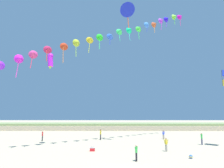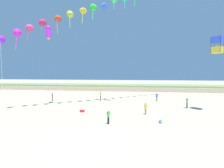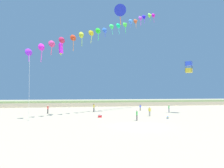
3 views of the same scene
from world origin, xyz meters
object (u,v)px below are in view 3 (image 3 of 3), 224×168
Objects in this scene: person_far_left at (169,108)px; large_kite_high_solo at (120,10)px; beach_ball at (168,117)px; person_far_center at (94,107)px; large_kite_mid_trail at (61,48)px; beach_cooler at (100,116)px; person_far_right at (150,111)px; person_near_right at (48,109)px; person_mid_center at (140,107)px; person_near_left at (137,114)px; large_kite_low_lead at (189,67)px.

person_far_left is 21.64m from large_kite_high_solo.
beach_ball is at bearing -58.36° from large_kite_high_solo.
person_far_center is 0.77× the size of large_kite_mid_trail.
person_far_right is at bearing -1.35° from beach_cooler.
large_kite_mid_trail is (2.51, -5.53, 10.73)m from person_near_right.
person_mid_center is 0.84× the size of person_far_center.
person_far_center reaches higher than person_near_left.
person_mid_center is 4.10× the size of beach_ball.
person_near_right is 0.40× the size of large_kite_high_solo.
person_near_left is at bearing -45.27° from person_near_right.
large_kite_mid_trail is at bearing 157.38° from beach_ball.
person_mid_center is (6.43, 15.92, -0.01)m from person_near_left.
person_far_left reaches higher than beach_cooler.
large_kite_high_solo reaches higher than person_mid_center.
large_kite_low_lead reaches higher than person_far_right.
person_mid_center is 2.57× the size of beach_cooler.
large_kite_high_solo is 20.96m from beach_cooler.
person_near_left is 1.02× the size of person_mid_center.
large_kite_high_solo is (-6.27, -6.18, 19.22)m from person_mid_center.
person_far_right reaches higher than beach_ball.
person_near_left is 0.66× the size of large_kite_mid_trail.
beach_ball is (5.42, 1.21, -0.69)m from person_near_left.
person_far_left is 8.94m from large_kite_low_lead.
person_mid_center reaches higher than beach_ball.
large_kite_mid_trail is at bearing -65.58° from person_near_right.
person_near_left is at bearing -36.32° from large_kite_mid_trail.
person_far_center is 16.91m from beach_ball.
large_kite_low_lead is at bearing -24.57° from person_far_center.
large_kite_mid_trail is at bearing 143.68° from person_near_left.
large_kite_high_solo reaches higher than person_near_right.
person_mid_center is 0.88× the size of person_far_left.
person_near_right is 19.47m from person_far_right.
person_near_left is 0.86× the size of person_far_center.
person_near_right is 0.97× the size of person_far_left.
person_far_center is (-4.24, 15.07, 0.14)m from person_near_left.
person_near_right is at bearing -170.53° from person_far_center.
person_near_left is 21.54m from large_kite_high_solo.
large_kite_mid_trail reaches higher than person_far_left.
person_far_right is 4.40× the size of beach_ball.
large_kite_mid_trail is 6.30× the size of beach_ball.
person_far_right is 0.75× the size of large_kite_low_lead.
large_kite_mid_trail reaches higher than person_far_right.
person_far_right is 2.76× the size of beach_cooler.
person_far_right is 0.39× the size of large_kite_high_solo.
person_far_left is 0.79× the size of large_kite_low_lead.
large_kite_high_solo reaches higher than person_far_left.
large_kite_mid_trail is 21.09m from beach_ball.
person_near_left is 4.17× the size of beach_ball.
beach_ball is (5.25, -8.53, -19.90)m from large_kite_high_solo.
person_mid_center is 0.65× the size of large_kite_mid_trail.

